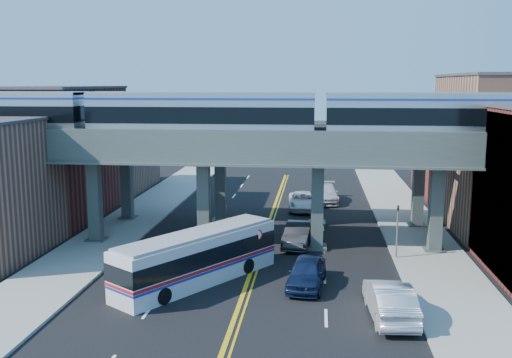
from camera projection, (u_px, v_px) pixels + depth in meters
ground at (246, 286)px, 32.54m from camera, size 120.00×120.00×0.00m
sidewalk_west at (113, 234)px, 43.55m from camera, size 5.00×70.00×0.16m
sidewalk_east at (421, 243)px, 41.12m from camera, size 5.00×70.00×0.16m
building_west_b at (57, 153)px, 49.27m from camera, size 8.00×14.00×11.00m
building_west_c at (111, 152)px, 62.26m from camera, size 8.00×10.00×8.00m
building_east_b at (501, 153)px, 45.27m from camera, size 8.00×14.00×12.00m
building_east_c at (460, 152)px, 58.27m from camera, size 8.00×10.00×9.00m
mural_panel at (495, 197)px, 34.13m from camera, size 0.10×9.50×9.50m
elevated_viaduct_near at (260, 156)px, 39.31m from camera, size 52.00×3.60×7.40m
elevated_viaduct_far at (269, 145)px, 46.17m from camera, size 52.00×3.60×7.40m
transit_train at (202, 115)px, 39.27m from camera, size 48.14×3.02×3.52m
stop_sign at (257, 242)px, 35.16m from camera, size 0.76×0.09×2.63m
traffic_signal at (397, 226)px, 37.07m from camera, size 0.15×0.18×4.10m
transit_bus at (198, 258)px, 32.99m from camera, size 8.32×10.46×2.84m
car_lane_a at (307, 273)px, 32.36m from camera, size 2.46×5.04×1.66m
car_lane_b at (298, 234)px, 40.53m from camera, size 2.25×5.17×1.65m
car_lane_c at (303, 201)px, 52.24m from camera, size 2.81×5.72×1.56m
car_lane_d at (326, 193)px, 55.48m from camera, size 2.51×5.85×1.68m
car_parked_curb at (390, 300)px, 28.06m from camera, size 2.31×5.64×1.82m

